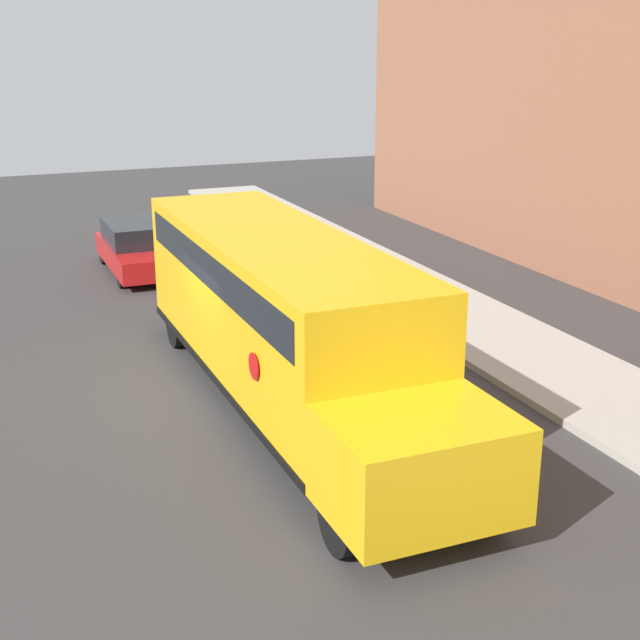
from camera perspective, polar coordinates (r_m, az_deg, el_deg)
The scene contains 4 objects.
ground_plane at distance 17.52m, azimuth -6.12°, elevation -4.42°, with size 60.00×60.00×0.00m, color #3A3838.
sidewalk_strip at distance 20.16m, azimuth 11.85°, elevation -1.45°, with size 44.00×3.00×0.15m.
school_bus at distance 16.23m, azimuth -2.34°, elevation 0.56°, with size 11.19×2.57×3.12m.
parked_car at distance 26.30m, azimuth -11.60°, elevation 4.54°, with size 4.35×1.75×1.43m.
Camera 1 is at (15.59, -4.47, 6.63)m, focal length 50.00 mm.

